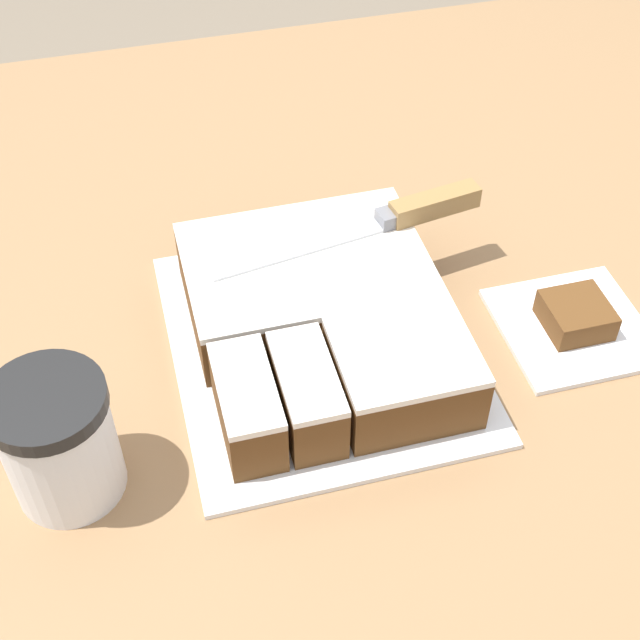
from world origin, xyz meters
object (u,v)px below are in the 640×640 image
knife (407,212)px  brownie (576,315)px  cake (321,318)px  coffee_cup (59,441)px  cake_board (320,345)px

knife → brownie: 0.20m
cake → knife: knife is taller
knife → cake: bearing=27.8°
cake → brownie: cake is taller
cake → coffee_cup: bearing=-157.8°
cake_board → cake: (0.00, 0.00, 0.04)m
knife → coffee_cup: bearing=18.0°
cake → knife: 0.14m
cake → coffee_cup: (-0.25, -0.10, 0.02)m
cake → cake_board: bearing=-130.7°
coffee_cup → brownie: (0.49, 0.06, -0.04)m
cake → brownie: (0.25, -0.04, -0.02)m
brownie → knife: bearing=137.3°
cake_board → knife: (0.11, 0.09, 0.08)m
cake_board → brownie: bearing=-9.3°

